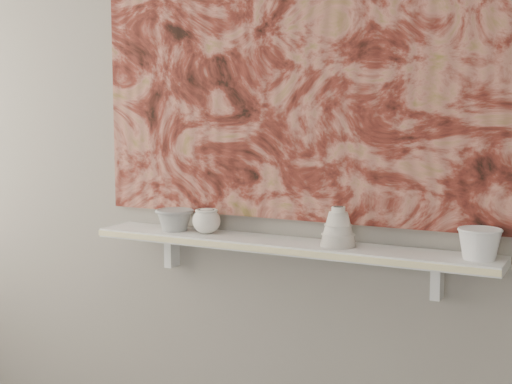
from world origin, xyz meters
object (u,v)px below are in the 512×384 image
Objects in this scene: painting at (296,55)px; bell_vessel at (338,226)px; cup_cream at (206,221)px; bowl_white at (480,244)px; shelf at (284,245)px; bowl_grey at (175,220)px.

painting is 11.83× the size of bell_vessel.
cup_cream is (-0.30, -0.08, -0.57)m from painting.
cup_cream is 0.77× the size of bell_vessel.
painting is at bearing 15.03° from cup_cream.
bell_vessel is (0.49, 0.00, 0.02)m from cup_cream.
painting is at bearing 156.76° from bell_vessel.
bowl_white reaches higher than cup_cream.
bell_vessel is (0.19, 0.00, 0.08)m from shelf.
shelf is 0.20m from bell_vessel.
bell_vessel is 0.44m from bowl_white.
shelf is 0.44m from bowl_grey.
bowl_grey is (-0.43, 0.00, 0.05)m from shelf.
bowl_grey is 0.13m from cup_cream.
painting is 0.72m from bowl_grey.
bowl_white reaches higher than bowl_grey.
bell_vessel reaches higher than bowl_grey.
bell_vessel is (0.62, 0.00, 0.02)m from bowl_grey.
bowl_grey is (-0.43, -0.08, -0.57)m from painting.
shelf is at bearing 180.00° from bowl_white.
painting is at bearing 10.54° from bowl_grey.
painting reaches higher than shelf.
painting reaches higher than bowl_grey.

